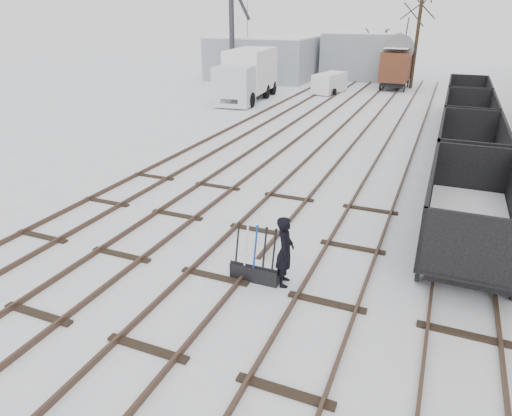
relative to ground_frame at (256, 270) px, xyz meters
The scene contains 16 objects.
ground 1.11m from the ground_frame, 161.30° to the right, with size 120.00×120.00×0.00m, color white.
tracks 13.37m from the ground_frame, 94.37° to the left, with size 13.90×52.00×0.16m.
shed_left 38.35m from the ground_frame, 111.46° to the left, with size 10.00×8.00×4.10m.
shed_right 40.02m from the ground_frame, 97.21° to the left, with size 7.00×6.00×4.50m.
ground_frame is the anchor object (origin of this frame).
worker 1.00m from the ground_frame, ahead, with size 0.68×0.45×1.86m, color black.
freight_wagon_a 6.13m from the ground_frame, 35.24° to the left, with size 2.41×6.01×2.46m.
freight_wagon_b 11.12m from the ground_frame, 63.34° to the left, with size 2.41×6.01×2.46m.
freight_wagon_c 17.07m from the ground_frame, 73.03° to the left, with size 2.41×6.01×2.46m.
freight_wagon_d 23.27m from the ground_frame, 77.63° to the left, with size 2.41×6.01×2.46m.
box_van_wagon 33.93m from the ground_frame, 91.28° to the left, with size 2.59×4.73×3.57m.
lorry 26.03m from the ground_frame, 114.19° to the left, with size 3.21×8.43×3.75m.
panel_van 29.94m from the ground_frame, 100.70° to the left, with size 2.30×3.98×1.65m.
crane 33.28m from the ground_frame, 116.24° to the left, with size 2.00×5.54×9.44m.
tree_far_left 38.42m from the ground_frame, 94.72° to the left, with size 0.30×0.30×4.43m, color black.
tree_far_right 35.04m from the ground_frame, 89.08° to the left, with size 0.30×0.30×7.73m, color black.
Camera 1 is at (4.95, -9.03, 6.42)m, focal length 32.00 mm.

